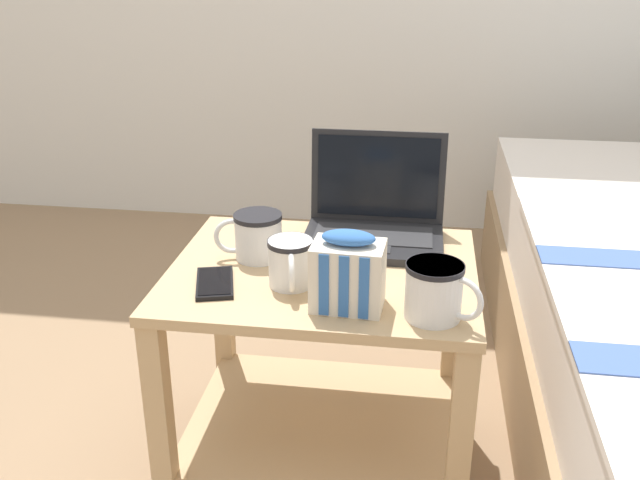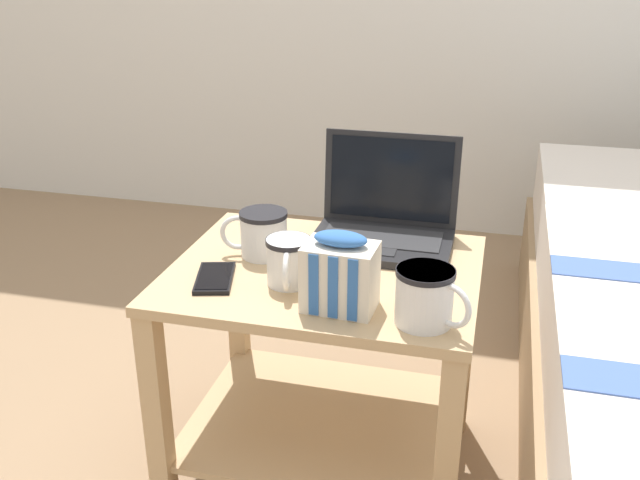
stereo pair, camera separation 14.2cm
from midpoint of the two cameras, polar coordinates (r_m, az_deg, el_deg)
ground_plane at (r=1.77m, az=-2.22°, el=-17.68°), size 8.00×8.00×0.00m
bedside_table at (r=1.58m, az=-2.40°, el=-8.40°), size 0.64×0.52×0.52m
laptop at (r=1.62m, az=1.86°, el=1.60°), size 0.31×0.24×0.23m
mug_front_left at (r=1.40m, az=-5.28°, el=-1.74°), size 0.09×0.13×0.10m
mug_front_right at (r=1.28m, az=6.09°, el=-3.97°), size 0.14×0.11×0.10m
mug_mid_center at (r=1.53m, az=-7.74°, el=0.44°), size 0.15×0.10×0.10m
snack_bag at (r=1.30m, az=-0.87°, el=-2.72°), size 0.14×0.10×0.15m
cell_phone at (r=1.44m, az=-11.23°, el=-3.45°), size 0.11×0.15×0.01m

